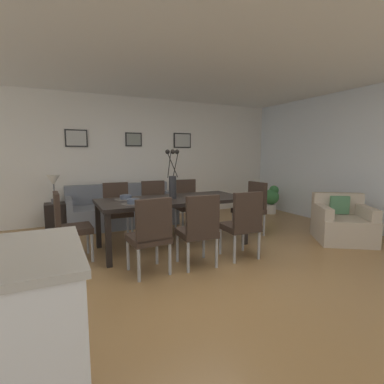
{
  "coord_description": "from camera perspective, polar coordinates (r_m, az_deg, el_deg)",
  "views": [
    {
      "loc": [
        -1.5,
        -2.97,
        1.41
      ],
      "look_at": [
        0.59,
        1.26,
        0.78
      ],
      "focal_mm": 26.92,
      "sensor_mm": 36.0,
      "label": 1
    }
  ],
  "objects": [
    {
      "name": "placemat_near_right",
      "position": [
        4.36,
        -12.98,
        -1.41
      ],
      "size": [
        0.32,
        0.32,
        0.01
      ],
      "primitive_type": "cylinder",
      "color": "#4C4742",
      "rests_on": "dining_table"
    },
    {
      "name": "framed_picture_left",
      "position": [
        6.17,
        -21.95,
        9.86
      ],
      "size": [
        0.42,
        0.03,
        0.34
      ],
      "color": "black"
    },
    {
      "name": "bowl_near_right",
      "position": [
        4.36,
        -13.0,
        -0.92
      ],
      "size": [
        0.17,
        0.17,
        0.07
      ],
      "color": "#475166",
      "rests_on": "dining_table"
    },
    {
      "name": "sofa",
      "position": [
        5.91,
        -13.59,
        -3.67
      ],
      "size": [
        2.07,
        0.84,
        0.8
      ],
      "color": "slate",
      "rests_on": "ground"
    },
    {
      "name": "dining_chair_head_west",
      "position": [
        4.11,
        -23.48,
        -5.68
      ],
      "size": [
        0.45,
        0.45,
        0.92
      ],
      "color": "#33261E",
      "rests_on": "ground"
    },
    {
      "name": "table_lamp",
      "position": [
        5.73,
        -25.74,
        1.65
      ],
      "size": [
        0.22,
        0.22,
        0.51
      ],
      "color": "#4C4C51",
      "rests_on": "side_table"
    },
    {
      "name": "dining_chair_near_left",
      "position": [
        3.38,
        -8.22,
        -7.91
      ],
      "size": [
        0.47,
        0.47,
        0.92
      ],
      "color": "#33261E",
      "rests_on": "ground"
    },
    {
      "name": "placemat_near_left",
      "position": [
        3.95,
        -11.52,
        -2.3
      ],
      "size": [
        0.32,
        0.32,
        0.01
      ],
      "primitive_type": "cylinder",
      "color": "#4C4742",
      "rests_on": "dining_table"
    },
    {
      "name": "framed_picture_center",
      "position": [
        6.37,
        -11.49,
        10.16
      ],
      "size": [
        0.35,
        0.03,
        0.29
      ],
      "color": "black"
    },
    {
      "name": "potted_plant",
      "position": [
        7.05,
        15.48,
        -1.16
      ],
      "size": [
        0.36,
        0.36,
        0.67
      ],
      "color": "silver",
      "rests_on": "ground"
    },
    {
      "name": "dining_chair_mid_left",
      "position": [
        3.92,
        10.04,
        -5.79
      ],
      "size": [
        0.46,
        0.46,
        0.92
      ],
      "color": "#33261E",
      "rests_on": "ground"
    },
    {
      "name": "dining_chair_far_left",
      "position": [
        3.58,
        1.39,
        -6.97
      ],
      "size": [
        0.47,
        0.47,
        0.92
      ],
      "color": "#33261E",
      "rests_on": "ground"
    },
    {
      "name": "side_table",
      "position": [
        5.82,
        -25.38,
        -4.55
      ],
      "size": [
        0.36,
        0.36,
        0.52
      ],
      "primitive_type": "cube",
      "color": "black",
      "rests_on": "ground"
    },
    {
      "name": "centerpiece_vase",
      "position": [
        4.32,
        -3.87,
        2.43
      ],
      "size": [
        0.21,
        0.23,
        0.73
      ],
      "color": "#232326",
      "rests_on": "dining_table"
    },
    {
      "name": "bowl_near_left",
      "position": [
        3.94,
        -11.54,
        -1.77
      ],
      "size": [
        0.17,
        0.17,
        0.07
      ],
      "color": "#475166",
      "rests_on": "dining_table"
    },
    {
      "name": "back_wall_panel",
      "position": [
        6.4,
        -12.76,
        6.42
      ],
      "size": [
        9.0,
        0.1,
        2.6
      ],
      "primitive_type": "cube",
      "color": "silver",
      "rests_on": "ground"
    },
    {
      "name": "dining_chair_mid_right",
      "position": [
        5.45,
        -0.96,
        -1.91
      ],
      "size": [
        0.47,
        0.47,
        0.92
      ],
      "color": "#33261E",
      "rests_on": "ground"
    },
    {
      "name": "side_window_wall",
      "position": [
        6.15,
        30.74,
        5.5
      ],
      "size": [
        0.1,
        6.3,
        2.6
      ],
      "primitive_type": "cube",
      "color": "white",
      "rests_on": "ground"
    },
    {
      "name": "dining_chair_far_right",
      "position": [
        5.24,
        -7.35,
        -2.35
      ],
      "size": [
        0.47,
        0.47,
        0.92
      ],
      "color": "#33261E",
      "rests_on": "ground"
    },
    {
      "name": "dining_chair_head_east",
      "position": [
        5.13,
        11.83,
        -2.66
      ],
      "size": [
        0.47,
        0.47,
        0.92
      ],
      "color": "#33261E",
      "rests_on": "ground"
    },
    {
      "name": "ceiling_panel",
      "position": [
        3.88,
        -2.37,
        26.04
      ],
      "size": [
        9.0,
        7.2,
        0.08
      ],
      "primitive_type": "cube",
      "color": "white"
    },
    {
      "name": "dining_table",
      "position": [
        4.37,
        -3.83,
        -2.15
      ],
      "size": [
        2.2,
        0.96,
        0.74
      ],
      "color": "black",
      "rests_on": "ground"
    },
    {
      "name": "ground_plane",
      "position": [
        3.61,
        0.54,
        -15.41
      ],
      "size": [
        9.0,
        9.0,
        0.0
      ],
      "primitive_type": "plane",
      "color": "olive"
    },
    {
      "name": "framed_picture_right",
      "position": [
        6.75,
        -1.92,
        10.15
      ],
      "size": [
        0.43,
        0.03,
        0.34
      ],
      "color": "black"
    },
    {
      "name": "dining_chair_near_right",
      "position": [
        5.05,
        -14.6,
        -2.91
      ],
      "size": [
        0.46,
        0.46,
        0.92
      ],
      "color": "#33261E",
      "rests_on": "ground"
    },
    {
      "name": "armchair",
      "position": [
        5.31,
        27.6,
        -5.52
      ],
      "size": [
        1.11,
        1.11,
        0.75
      ],
      "color": "#B7A893",
      "rests_on": "ground"
    }
  ]
}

